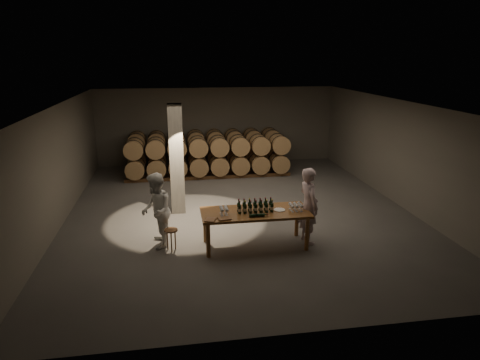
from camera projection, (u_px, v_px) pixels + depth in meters
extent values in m
plane|color=#585552|center=(239.00, 210.00, 12.89)|extent=(12.00, 12.00, 0.00)
plane|color=#605E59|center=(239.00, 103.00, 11.98)|extent=(12.00, 12.00, 0.00)
plane|color=slate|center=(217.00, 126.00, 18.12)|extent=(10.00, 0.00, 10.00)
plane|color=slate|center=(298.00, 247.00, 6.76)|extent=(10.00, 0.00, 10.00)
plane|color=slate|center=(59.00, 166.00, 11.68)|extent=(0.00, 12.00, 12.00)
plane|color=slate|center=(399.00, 153.00, 13.19)|extent=(0.00, 12.00, 12.00)
cube|color=slate|center=(177.00, 160.00, 12.35)|extent=(0.40, 0.40, 3.20)
cylinder|color=brown|center=(208.00, 240.00, 9.82)|extent=(0.10, 0.10, 0.84)
cylinder|color=brown|center=(307.00, 234.00, 10.18)|extent=(0.10, 0.10, 0.84)
cylinder|color=brown|center=(205.00, 226.00, 10.63)|extent=(0.10, 0.10, 0.84)
cylinder|color=brown|center=(297.00, 220.00, 10.99)|extent=(0.10, 0.10, 0.84)
cube|color=brown|center=(255.00, 213.00, 10.28)|extent=(2.60, 1.10, 0.06)
cube|color=brown|center=(207.00, 168.00, 17.43)|extent=(6.26, 0.10, 0.12)
cube|color=brown|center=(205.00, 165.00, 18.00)|extent=(6.26, 0.10, 0.12)
cylinder|color=#A97A4C|center=(138.00, 159.00, 17.18)|extent=(0.70, 0.95, 0.70)
cylinder|color=black|center=(138.00, 161.00, 16.94)|extent=(0.73, 0.04, 0.73)
cylinder|color=black|center=(138.00, 158.00, 17.43)|extent=(0.73, 0.04, 0.73)
cylinder|color=#A97A4C|center=(158.00, 158.00, 17.30)|extent=(0.70, 0.95, 0.70)
cylinder|color=black|center=(158.00, 160.00, 17.05)|extent=(0.73, 0.04, 0.73)
cylinder|color=black|center=(158.00, 157.00, 17.55)|extent=(0.73, 0.04, 0.73)
cylinder|color=#A97A4C|center=(177.00, 158.00, 17.42)|extent=(0.70, 0.95, 0.70)
cylinder|color=black|center=(177.00, 159.00, 17.17)|extent=(0.73, 0.04, 0.73)
cylinder|color=black|center=(177.00, 156.00, 17.66)|extent=(0.73, 0.04, 0.73)
cylinder|color=#A97A4C|center=(196.00, 157.00, 17.54)|extent=(0.70, 0.95, 0.70)
cylinder|color=black|center=(197.00, 158.00, 17.29)|extent=(0.73, 0.04, 0.73)
cylinder|color=black|center=(196.00, 156.00, 17.78)|extent=(0.73, 0.04, 0.73)
cylinder|color=#A97A4C|center=(215.00, 156.00, 17.65)|extent=(0.70, 0.95, 0.70)
cylinder|color=black|center=(216.00, 158.00, 17.41)|extent=(0.73, 0.04, 0.73)
cylinder|color=black|center=(215.00, 155.00, 17.90)|extent=(0.73, 0.04, 0.73)
cylinder|color=#A97A4C|center=(234.00, 156.00, 17.77)|extent=(0.70, 0.95, 0.70)
cylinder|color=black|center=(235.00, 157.00, 17.53)|extent=(0.73, 0.04, 0.73)
cylinder|color=black|center=(233.00, 154.00, 18.02)|extent=(0.73, 0.04, 0.73)
cylinder|color=#A97A4C|center=(252.00, 155.00, 17.89)|extent=(0.70, 0.95, 0.70)
cylinder|color=black|center=(253.00, 156.00, 17.64)|extent=(0.73, 0.04, 0.73)
cylinder|color=black|center=(251.00, 154.00, 18.14)|extent=(0.73, 0.04, 0.73)
cylinder|color=#A97A4C|center=(270.00, 154.00, 18.01)|extent=(0.70, 0.95, 0.70)
cylinder|color=black|center=(272.00, 156.00, 17.76)|extent=(0.73, 0.04, 0.73)
cylinder|color=black|center=(269.00, 153.00, 18.25)|extent=(0.73, 0.04, 0.73)
cylinder|color=#A97A4C|center=(137.00, 141.00, 16.97)|extent=(0.70, 0.95, 0.70)
cylinder|color=black|center=(136.00, 142.00, 16.73)|extent=(0.73, 0.04, 0.73)
cylinder|color=black|center=(137.00, 140.00, 17.22)|extent=(0.73, 0.04, 0.73)
cylinder|color=#A97A4C|center=(157.00, 140.00, 17.09)|extent=(0.70, 0.95, 0.70)
cylinder|color=black|center=(157.00, 142.00, 16.84)|extent=(0.73, 0.04, 0.73)
cylinder|color=black|center=(157.00, 139.00, 17.34)|extent=(0.73, 0.04, 0.73)
cylinder|color=#A97A4C|center=(176.00, 140.00, 17.21)|extent=(0.70, 0.95, 0.70)
cylinder|color=black|center=(176.00, 141.00, 16.96)|extent=(0.73, 0.04, 0.73)
cylinder|color=black|center=(176.00, 139.00, 17.46)|extent=(0.73, 0.04, 0.73)
cylinder|color=#A97A4C|center=(196.00, 139.00, 17.33)|extent=(0.70, 0.95, 0.70)
cylinder|color=black|center=(196.00, 140.00, 17.08)|extent=(0.73, 0.04, 0.73)
cylinder|color=black|center=(195.00, 138.00, 17.57)|extent=(0.73, 0.04, 0.73)
cylinder|color=#A97A4C|center=(215.00, 139.00, 17.45)|extent=(0.70, 0.95, 0.70)
cylinder|color=black|center=(216.00, 140.00, 17.20)|extent=(0.73, 0.04, 0.73)
cylinder|color=black|center=(214.00, 138.00, 17.69)|extent=(0.73, 0.04, 0.73)
cylinder|color=#A97A4C|center=(234.00, 138.00, 17.56)|extent=(0.70, 0.95, 0.70)
cylinder|color=black|center=(235.00, 139.00, 17.32)|extent=(0.73, 0.04, 0.73)
cylinder|color=black|center=(233.00, 137.00, 17.81)|extent=(0.73, 0.04, 0.73)
cylinder|color=#A97A4C|center=(252.00, 138.00, 17.68)|extent=(0.70, 0.95, 0.70)
cylinder|color=black|center=(254.00, 139.00, 17.43)|extent=(0.73, 0.04, 0.73)
cylinder|color=black|center=(251.00, 136.00, 17.93)|extent=(0.73, 0.04, 0.73)
cylinder|color=#A97A4C|center=(271.00, 137.00, 17.80)|extent=(0.70, 0.95, 0.70)
cylinder|color=black|center=(272.00, 138.00, 17.55)|extent=(0.73, 0.04, 0.73)
cylinder|color=black|center=(269.00, 136.00, 18.05)|extent=(0.73, 0.04, 0.73)
cube|color=brown|center=(210.00, 178.00, 16.10)|extent=(6.26, 0.10, 0.12)
cube|color=brown|center=(208.00, 173.00, 16.67)|extent=(6.26, 0.10, 0.12)
cylinder|color=#A97A4C|center=(135.00, 168.00, 15.86)|extent=(0.70, 0.95, 0.70)
cylinder|color=black|center=(135.00, 170.00, 15.61)|extent=(0.73, 0.04, 0.73)
cylinder|color=black|center=(136.00, 166.00, 16.10)|extent=(0.73, 0.04, 0.73)
cylinder|color=#A97A4C|center=(157.00, 167.00, 15.97)|extent=(0.70, 0.95, 0.70)
cylinder|color=black|center=(157.00, 169.00, 15.73)|extent=(0.73, 0.04, 0.73)
cylinder|color=black|center=(157.00, 165.00, 16.22)|extent=(0.73, 0.04, 0.73)
cylinder|color=#A97A4C|center=(178.00, 166.00, 16.09)|extent=(0.70, 0.95, 0.70)
cylinder|color=black|center=(178.00, 168.00, 15.85)|extent=(0.73, 0.04, 0.73)
cylinder|color=black|center=(178.00, 165.00, 16.34)|extent=(0.73, 0.04, 0.73)
cylinder|color=#A97A4C|center=(199.00, 165.00, 16.21)|extent=(0.70, 0.95, 0.70)
cylinder|color=black|center=(199.00, 167.00, 15.96)|extent=(0.73, 0.04, 0.73)
cylinder|color=black|center=(198.00, 164.00, 16.46)|extent=(0.73, 0.04, 0.73)
cylinder|color=#A97A4C|center=(219.00, 165.00, 16.33)|extent=(0.70, 0.95, 0.70)
cylinder|color=black|center=(220.00, 166.00, 16.08)|extent=(0.73, 0.04, 0.73)
cylinder|color=black|center=(218.00, 163.00, 16.58)|extent=(0.73, 0.04, 0.73)
cylinder|color=#A97A4C|center=(239.00, 164.00, 16.45)|extent=(0.70, 0.95, 0.70)
cylinder|color=black|center=(240.00, 166.00, 16.20)|extent=(0.73, 0.04, 0.73)
cylinder|color=black|center=(238.00, 162.00, 16.69)|extent=(0.73, 0.04, 0.73)
cylinder|color=#A97A4C|center=(259.00, 163.00, 16.56)|extent=(0.70, 0.95, 0.70)
cylinder|color=black|center=(260.00, 165.00, 16.32)|extent=(0.73, 0.04, 0.73)
cylinder|color=black|center=(258.00, 161.00, 16.81)|extent=(0.73, 0.04, 0.73)
cylinder|color=#A97A4C|center=(278.00, 162.00, 16.68)|extent=(0.70, 0.95, 0.70)
cylinder|color=black|center=(280.00, 164.00, 16.44)|extent=(0.73, 0.04, 0.73)
cylinder|color=black|center=(277.00, 161.00, 16.93)|extent=(0.73, 0.04, 0.73)
cylinder|color=#A97A4C|center=(134.00, 148.00, 15.65)|extent=(0.70, 0.95, 0.70)
cylinder|color=black|center=(133.00, 150.00, 15.40)|extent=(0.73, 0.04, 0.73)
cylinder|color=black|center=(135.00, 147.00, 15.89)|extent=(0.73, 0.04, 0.73)
cylinder|color=#A97A4C|center=(156.00, 148.00, 15.77)|extent=(0.70, 0.95, 0.70)
cylinder|color=black|center=(155.00, 149.00, 15.52)|extent=(0.73, 0.04, 0.73)
cylinder|color=black|center=(156.00, 146.00, 16.01)|extent=(0.73, 0.04, 0.73)
cylinder|color=#A97A4C|center=(177.00, 147.00, 15.88)|extent=(0.70, 0.95, 0.70)
cylinder|color=black|center=(177.00, 148.00, 15.64)|extent=(0.73, 0.04, 0.73)
cylinder|color=black|center=(177.00, 146.00, 16.13)|extent=(0.73, 0.04, 0.73)
cylinder|color=#A97A4C|center=(198.00, 146.00, 16.00)|extent=(0.70, 0.95, 0.70)
cylinder|color=black|center=(198.00, 148.00, 15.75)|extent=(0.73, 0.04, 0.73)
cylinder|color=black|center=(198.00, 145.00, 16.25)|extent=(0.73, 0.04, 0.73)
cylinder|color=#A97A4C|center=(219.00, 146.00, 16.12)|extent=(0.70, 0.95, 0.70)
cylinder|color=black|center=(219.00, 147.00, 15.87)|extent=(0.73, 0.04, 0.73)
cylinder|color=black|center=(218.00, 144.00, 16.37)|extent=(0.73, 0.04, 0.73)
cylinder|color=#A97A4C|center=(239.00, 145.00, 16.24)|extent=(0.70, 0.95, 0.70)
cylinder|color=black|center=(240.00, 146.00, 15.99)|extent=(0.73, 0.04, 0.73)
cylinder|color=black|center=(238.00, 144.00, 16.48)|extent=(0.73, 0.04, 0.73)
cylinder|color=#A97A4C|center=(259.00, 144.00, 16.36)|extent=(0.70, 0.95, 0.70)
cylinder|color=black|center=(261.00, 146.00, 16.11)|extent=(0.73, 0.04, 0.73)
cylinder|color=black|center=(258.00, 143.00, 16.60)|extent=(0.73, 0.04, 0.73)
cylinder|color=#A97A4C|center=(279.00, 144.00, 16.47)|extent=(0.70, 0.95, 0.70)
cylinder|color=black|center=(281.00, 145.00, 16.23)|extent=(0.73, 0.04, 0.73)
cylinder|color=black|center=(277.00, 142.00, 16.72)|extent=(0.73, 0.04, 0.73)
cylinder|color=black|center=(240.00, 210.00, 10.08)|extent=(0.08, 0.08, 0.22)
cylinder|color=silver|center=(240.00, 210.00, 10.08)|extent=(0.08, 0.08, 0.07)
cylinder|color=black|center=(240.00, 203.00, 10.04)|extent=(0.03, 0.03, 0.09)
cylinder|color=gold|center=(240.00, 201.00, 10.02)|extent=(0.03, 0.03, 0.02)
cylinder|color=black|center=(239.00, 207.00, 10.22)|extent=(0.08, 0.08, 0.22)
cylinder|color=silver|center=(239.00, 208.00, 10.22)|extent=(0.08, 0.08, 0.07)
cylinder|color=black|center=(239.00, 201.00, 10.18)|extent=(0.03, 0.03, 0.09)
cylinder|color=maroon|center=(239.00, 199.00, 10.16)|extent=(0.03, 0.03, 0.02)
cylinder|color=black|center=(245.00, 209.00, 10.10)|extent=(0.08, 0.08, 0.22)
cylinder|color=silver|center=(245.00, 210.00, 10.10)|extent=(0.08, 0.08, 0.07)
cylinder|color=black|center=(245.00, 203.00, 10.06)|extent=(0.03, 0.03, 0.09)
cylinder|color=maroon|center=(245.00, 201.00, 10.04)|extent=(0.03, 0.03, 0.02)
cylinder|color=black|center=(244.00, 207.00, 10.24)|extent=(0.08, 0.08, 0.22)
cylinder|color=silver|center=(244.00, 207.00, 10.24)|extent=(0.08, 0.08, 0.07)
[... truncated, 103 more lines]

